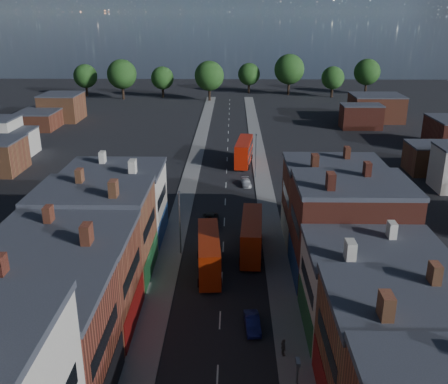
{
  "coord_description": "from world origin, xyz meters",
  "views": [
    {
      "loc": [
        1.15,
        -25.11,
        28.09
      ],
      "look_at": [
        0.0,
        37.42,
        5.47
      ],
      "focal_mm": 40.0,
      "sensor_mm": 36.0,
      "label": 1
    }
  ],
  "objects_px": {
    "bus_2": "(244,151)",
    "car_1": "(252,323)",
    "bus_0": "(209,253)",
    "ped_3": "(283,347)",
    "car_2": "(210,220)",
    "bus_1": "(252,235)",
    "car_3": "(246,183)"
  },
  "relations": [
    {
      "from": "bus_0",
      "to": "car_3",
      "type": "distance_m",
      "value": 30.7
    },
    {
      "from": "bus_2",
      "to": "car_2",
      "type": "relative_size",
      "value": 2.36
    },
    {
      "from": "bus_1",
      "to": "car_3",
      "type": "xyz_separation_m",
      "value": [
        -0.02,
        25.45,
        -1.91
      ]
    },
    {
      "from": "car_1",
      "to": "car_2",
      "type": "xyz_separation_m",
      "value": [
        -5.09,
        24.29,
        0.03
      ]
    },
    {
      "from": "car_3",
      "to": "car_2",
      "type": "bearing_deg",
      "value": -112.73
    },
    {
      "from": "bus_1",
      "to": "car_2",
      "type": "xyz_separation_m",
      "value": [
        -5.51,
        8.58,
        -1.79
      ]
    },
    {
      "from": "ped_3",
      "to": "car_3",
      "type": "bearing_deg",
      "value": -10.97
    },
    {
      "from": "car_3",
      "to": "bus_0",
      "type": "bearing_deg",
      "value": -104.06
    },
    {
      "from": "bus_0",
      "to": "car_2",
      "type": "distance_m",
      "value": 13.49
    },
    {
      "from": "bus_1",
      "to": "car_1",
      "type": "relative_size",
      "value": 2.78
    },
    {
      "from": "ped_3",
      "to": "bus_1",
      "type": "bearing_deg",
      "value": -7.57
    },
    {
      "from": "car_2",
      "to": "car_3",
      "type": "xyz_separation_m",
      "value": [
        5.49,
        16.87,
        -0.12
      ]
    },
    {
      "from": "car_1",
      "to": "car_3",
      "type": "relative_size",
      "value": 1.02
    },
    {
      "from": "bus_0",
      "to": "ped_3",
      "type": "height_order",
      "value": "bus_0"
    },
    {
      "from": "car_1",
      "to": "ped_3",
      "type": "height_order",
      "value": "ped_3"
    },
    {
      "from": "bus_2",
      "to": "ped_3",
      "type": "distance_m",
      "value": 58.13
    },
    {
      "from": "bus_0",
      "to": "car_2",
      "type": "height_order",
      "value": "bus_0"
    },
    {
      "from": "bus_0",
      "to": "bus_2",
      "type": "relative_size",
      "value": 0.93
    },
    {
      "from": "bus_0",
      "to": "bus_1",
      "type": "bearing_deg",
      "value": 39.66
    },
    {
      "from": "car_2",
      "to": "car_3",
      "type": "distance_m",
      "value": 17.74
    },
    {
      "from": "bus_2",
      "to": "car_1",
      "type": "xyz_separation_m",
      "value": [
        -0.22,
        -54.1,
        -1.95
      ]
    },
    {
      "from": "bus_1",
      "to": "car_1",
      "type": "xyz_separation_m",
      "value": [
        -0.42,
        -15.71,
        -1.83
      ]
    },
    {
      "from": "bus_2",
      "to": "car_1",
      "type": "distance_m",
      "value": 54.13
    },
    {
      "from": "bus_0",
      "to": "car_1",
      "type": "xyz_separation_m",
      "value": [
        4.58,
        -10.93,
        -1.78
      ]
    },
    {
      "from": "bus_2",
      "to": "car_3",
      "type": "relative_size",
      "value": 3.0
    },
    {
      "from": "bus_0",
      "to": "bus_2",
      "type": "height_order",
      "value": "bus_2"
    },
    {
      "from": "bus_0",
      "to": "ped_3",
      "type": "bearing_deg",
      "value": -68.58
    },
    {
      "from": "bus_2",
      "to": "car_2",
      "type": "xyz_separation_m",
      "value": [
        -5.31,
        -29.8,
        -1.92
      ]
    },
    {
      "from": "bus_1",
      "to": "bus_0",
      "type": "bearing_deg",
      "value": -132.96
    },
    {
      "from": "bus_0",
      "to": "bus_1",
      "type": "height_order",
      "value": "bus_1"
    },
    {
      "from": "bus_1",
      "to": "bus_2",
      "type": "relative_size",
      "value": 0.94
    },
    {
      "from": "bus_1",
      "to": "car_3",
      "type": "bearing_deg",
      "value": 93.33
    }
  ]
}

